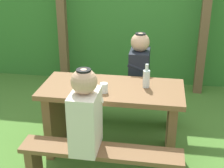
{
  "coord_description": "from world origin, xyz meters",
  "views": [
    {
      "loc": [
        0.46,
        -2.81,
        2.0
      ],
      "look_at": [
        0.0,
        0.0,
        0.77
      ],
      "focal_mm": 50.88,
      "sensor_mm": 36.0,
      "label": 1
    }
  ],
  "objects_px": {
    "drinking_glass": "(104,88)",
    "cell_phone": "(96,89)",
    "bench_far": "(120,100)",
    "person_black_coat": "(139,66)",
    "bottle_left": "(146,78)",
    "picnic_table": "(112,109)",
    "person_white_shirt": "(85,113)",
    "bench_near": "(101,160)"
  },
  "relations": [
    {
      "from": "drinking_glass",
      "to": "bottle_left",
      "type": "distance_m",
      "value": 0.43
    },
    {
      "from": "bench_near",
      "to": "cell_phone",
      "type": "bearing_deg",
      "value": 105.03
    },
    {
      "from": "person_white_shirt",
      "to": "bench_far",
      "type": "bearing_deg",
      "value": 84.07
    },
    {
      "from": "drinking_glass",
      "to": "person_black_coat",
      "type": "bearing_deg",
      "value": 69.35
    },
    {
      "from": "bench_near",
      "to": "bench_far",
      "type": "height_order",
      "value": "same"
    },
    {
      "from": "bench_far",
      "to": "person_black_coat",
      "type": "relative_size",
      "value": 1.95
    },
    {
      "from": "person_black_coat",
      "to": "cell_phone",
      "type": "height_order",
      "value": "person_black_coat"
    },
    {
      "from": "person_white_shirt",
      "to": "bottle_left",
      "type": "bearing_deg",
      "value": 55.15
    },
    {
      "from": "bench_near",
      "to": "person_white_shirt",
      "type": "bearing_deg",
      "value": 178.47
    },
    {
      "from": "bench_near",
      "to": "person_white_shirt",
      "type": "relative_size",
      "value": 1.95
    },
    {
      "from": "picnic_table",
      "to": "bottle_left",
      "type": "xyz_separation_m",
      "value": [
        0.33,
        0.06,
        0.33
      ]
    },
    {
      "from": "person_black_coat",
      "to": "cell_phone",
      "type": "relative_size",
      "value": 5.14
    },
    {
      "from": "drinking_glass",
      "to": "bottle_left",
      "type": "bearing_deg",
      "value": 26.23
    },
    {
      "from": "bench_near",
      "to": "person_black_coat",
      "type": "xyz_separation_m",
      "value": [
        0.22,
        1.19,
        0.45
      ]
    },
    {
      "from": "person_white_shirt",
      "to": "person_black_coat",
      "type": "distance_m",
      "value": 1.24
    },
    {
      "from": "person_white_shirt",
      "to": "person_black_coat",
      "type": "bearing_deg",
      "value": 73.91
    },
    {
      "from": "drinking_glass",
      "to": "cell_phone",
      "type": "height_order",
      "value": "drinking_glass"
    },
    {
      "from": "picnic_table",
      "to": "cell_phone",
      "type": "relative_size",
      "value": 10.0
    },
    {
      "from": "drinking_glass",
      "to": "person_white_shirt",
      "type": "bearing_deg",
      "value": -98.44
    },
    {
      "from": "person_white_shirt",
      "to": "drinking_glass",
      "type": "height_order",
      "value": "person_white_shirt"
    },
    {
      "from": "bench_near",
      "to": "person_white_shirt",
      "type": "xyz_separation_m",
      "value": [
        -0.12,
        0.0,
        0.45
      ]
    },
    {
      "from": "bench_near",
      "to": "drinking_glass",
      "type": "bearing_deg",
      "value": 96.83
    },
    {
      "from": "picnic_table",
      "to": "cell_phone",
      "type": "height_order",
      "value": "cell_phone"
    },
    {
      "from": "person_white_shirt",
      "to": "drinking_glass",
      "type": "xyz_separation_m",
      "value": [
        0.07,
        0.46,
        0.03
      ]
    },
    {
      "from": "bench_near",
      "to": "bench_far",
      "type": "bearing_deg",
      "value": 90.0
    },
    {
      "from": "picnic_table",
      "to": "person_white_shirt",
      "type": "xyz_separation_m",
      "value": [
        -0.12,
        -0.59,
        0.25
      ]
    },
    {
      "from": "person_white_shirt",
      "to": "drinking_glass",
      "type": "relative_size",
      "value": 7.71
    },
    {
      "from": "cell_phone",
      "to": "bottle_left",
      "type": "bearing_deg",
      "value": 20.54
    },
    {
      "from": "picnic_table",
      "to": "drinking_glass",
      "type": "bearing_deg",
      "value": -112.54
    },
    {
      "from": "cell_phone",
      "to": "drinking_glass",
      "type": "bearing_deg",
      "value": -27.02
    },
    {
      "from": "person_white_shirt",
      "to": "bottle_left",
      "type": "distance_m",
      "value": 0.8
    },
    {
      "from": "bench_near",
      "to": "bottle_left",
      "type": "height_order",
      "value": "bottle_left"
    },
    {
      "from": "person_black_coat",
      "to": "picnic_table",
      "type": "bearing_deg",
      "value": -110.22
    },
    {
      "from": "picnic_table",
      "to": "person_black_coat",
      "type": "height_order",
      "value": "person_black_coat"
    },
    {
      "from": "picnic_table",
      "to": "cell_phone",
      "type": "distance_m",
      "value": 0.29
    },
    {
      "from": "bench_far",
      "to": "bottle_left",
      "type": "xyz_separation_m",
      "value": [
        0.33,
        -0.54,
        0.53
      ]
    },
    {
      "from": "cell_phone",
      "to": "bench_near",
      "type": "bearing_deg",
      "value": -71.17
    },
    {
      "from": "bench_near",
      "to": "cell_phone",
      "type": "xyz_separation_m",
      "value": [
        -0.14,
        0.51,
        0.44
      ]
    },
    {
      "from": "person_black_coat",
      "to": "bench_far",
      "type": "bearing_deg",
      "value": 179.13
    },
    {
      "from": "bottle_left",
      "to": "bench_near",
      "type": "bearing_deg",
      "value": -116.71
    },
    {
      "from": "person_black_coat",
      "to": "bottle_left",
      "type": "distance_m",
      "value": 0.56
    },
    {
      "from": "bench_far",
      "to": "bottle_left",
      "type": "distance_m",
      "value": 0.83
    }
  ]
}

